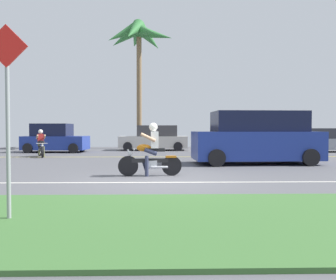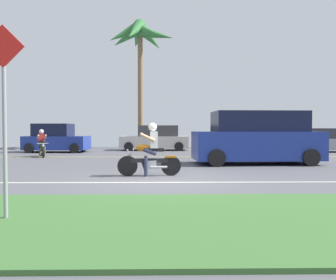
# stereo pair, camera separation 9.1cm
# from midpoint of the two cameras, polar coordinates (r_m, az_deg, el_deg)

# --- Properties ---
(ground) EXTENTS (56.00, 30.00, 0.04)m
(ground) POSITION_cam_midpoint_polar(r_m,az_deg,el_deg) (12.36, -1.26, -4.67)
(ground) COLOR #545459
(grass_median) EXTENTS (56.00, 3.80, 0.06)m
(grass_median) POSITION_cam_midpoint_polar(r_m,az_deg,el_deg) (5.35, -1.10, -12.71)
(grass_median) COLOR #3D6B33
(grass_median) RESTS_ON ground
(lane_line_near) EXTENTS (50.40, 0.12, 0.01)m
(lane_line_near) POSITION_cam_midpoint_polar(r_m,az_deg,el_deg) (9.16, -1.22, -6.79)
(lane_line_near) COLOR silver
(lane_line_near) RESTS_ON ground
(lane_line_far) EXTENTS (50.40, 0.12, 0.01)m
(lane_line_far) POSITION_cam_midpoint_polar(r_m,az_deg,el_deg) (17.45, -1.30, -2.70)
(lane_line_far) COLOR yellow
(lane_line_far) RESTS_ON ground
(motorcyclist) EXTENTS (1.85, 0.61, 1.55)m
(motorcyclist) POSITION_cam_midpoint_polar(r_m,az_deg,el_deg) (10.39, -3.07, -2.16)
(motorcyclist) COLOR black
(motorcyclist) RESTS_ON ground
(suv_nearby) EXTENTS (5.10, 2.37, 2.06)m
(suv_nearby) POSITION_cam_midpoint_polar(r_m,az_deg,el_deg) (14.36, 13.85, 0.24)
(suv_nearby) COLOR navy
(suv_nearby) RESTS_ON ground
(parked_car_0) EXTENTS (3.72, 2.16, 1.68)m
(parked_car_0) POSITION_cam_midpoint_polar(r_m,az_deg,el_deg) (22.02, -17.80, 0.15)
(parked_car_0) COLOR navy
(parked_car_0) RESTS_ON ground
(parked_car_1) EXTENTS (4.37, 2.09, 1.60)m
(parked_car_1) POSITION_cam_midpoint_polar(r_m,az_deg,el_deg) (22.95, -2.27, 0.22)
(parked_car_1) COLOR beige
(parked_car_1) RESTS_ON ground
(parked_car_2) EXTENTS (3.84, 2.04, 1.50)m
(parked_car_2) POSITION_cam_midpoint_polar(r_m,az_deg,el_deg) (21.58, 13.83, -0.04)
(parked_car_2) COLOR #AD1E1E
(parked_car_2) RESTS_ON ground
(parked_car_3) EXTENTS (4.46, 2.06, 1.41)m
(parked_car_3) POSITION_cam_midpoint_polar(r_m,az_deg,el_deg) (23.25, 23.79, -0.11)
(parked_car_3) COLOR #8C939E
(parked_car_3) RESTS_ON ground
(palm_tree_0) EXTENTS (4.90, 4.93, 9.04)m
(palm_tree_0) POSITION_cam_midpoint_polar(r_m,az_deg,el_deg) (26.16, -4.85, 15.91)
(palm_tree_0) COLOR brown
(palm_tree_0) RESTS_ON ground
(motorcyclist_distant) EXTENTS (0.79, 1.50, 1.35)m
(motorcyclist_distant) POSITION_cam_midpoint_polar(r_m,az_deg,el_deg) (18.51, -19.82, -0.79)
(motorcyclist_distant) COLOR black
(motorcyclist_distant) RESTS_ON ground
(street_sign) EXTENTS (0.62, 0.06, 2.88)m
(street_sign) POSITION_cam_midpoint_polar(r_m,az_deg,el_deg) (5.71, -24.77, 5.32)
(street_sign) COLOR gray
(street_sign) RESTS_ON ground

